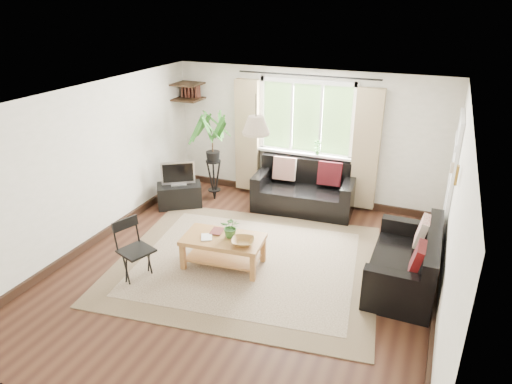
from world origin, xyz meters
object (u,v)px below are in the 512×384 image
at_px(tv_stand, 180,195).
at_px(folding_chair, 136,252).
at_px(sofa_back, 304,188).
at_px(sofa_right, 404,258).
at_px(coffee_table, 224,252).
at_px(palm_stand, 213,157).

bearing_deg(tv_stand, folding_chair, -105.85).
height_order(sofa_back, folding_chair, folding_chair).
distance_m(sofa_right, folding_chair, 3.52).
xyz_separation_m(coffee_table, palm_stand, (-1.20, 2.03, 0.60)).
bearing_deg(sofa_back, coffee_table, -106.40).
xyz_separation_m(coffee_table, tv_stand, (-1.63, 1.51, -0.02)).
relative_size(coffee_table, tv_stand, 1.44).
bearing_deg(sofa_right, coffee_table, -77.45).
bearing_deg(sofa_back, sofa_right, -46.17).
relative_size(palm_stand, folding_chair, 1.97).
xyz_separation_m(tv_stand, folding_chair, (0.72, -2.24, 0.21)).
bearing_deg(sofa_back, folding_chair, -119.49).
xyz_separation_m(tv_stand, palm_stand, (0.44, 0.52, 0.62)).
relative_size(coffee_table, palm_stand, 0.68).
bearing_deg(folding_chair, tv_stand, 37.72).
distance_m(palm_stand, folding_chair, 2.81).
height_order(sofa_right, palm_stand, palm_stand).
xyz_separation_m(sofa_back, coffee_table, (-0.49, -2.23, -0.18)).
distance_m(sofa_right, coffee_table, 2.44).
distance_m(coffee_table, palm_stand, 2.43).
bearing_deg(sofa_back, palm_stand, -177.43).
bearing_deg(coffee_table, sofa_right, 12.38).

